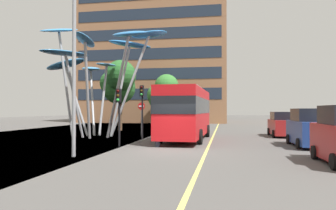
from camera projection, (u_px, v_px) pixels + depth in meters
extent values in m
cube|color=#54514F|center=(170.00, 152.00, 16.61)|extent=(120.00, 240.00, 0.10)
cube|color=#E0D666|center=(206.00, 152.00, 16.28)|extent=(0.16, 144.00, 0.01)
cube|color=red|center=(186.00, 112.00, 22.75)|extent=(2.86, 9.75, 3.26)
cube|color=black|center=(186.00, 106.00, 22.75)|extent=(2.89, 9.85, 1.04)
cube|color=yellow|center=(194.00, 96.00, 27.44)|extent=(1.42, 0.14, 0.36)
cube|color=#B2B2B7|center=(186.00, 88.00, 22.77)|extent=(2.03, 3.44, 0.24)
cylinder|color=black|center=(208.00, 131.00, 25.39)|extent=(0.31, 0.97, 0.96)
cylinder|color=black|center=(176.00, 130.00, 25.92)|extent=(0.31, 0.97, 0.96)
cylinder|color=black|center=(200.00, 137.00, 19.85)|extent=(0.31, 0.97, 0.96)
cylinder|color=black|center=(160.00, 136.00, 20.38)|extent=(0.31, 0.97, 0.96)
cylinder|color=#9EA0A5|center=(130.00, 85.00, 25.87)|extent=(3.29, 0.72, 8.37)
ellipsoid|color=#2D7FD1|center=(150.00, 34.00, 25.91)|extent=(3.13, 2.08, 0.77)
cylinder|color=#9EA0A5|center=(121.00, 90.00, 26.64)|extent=(1.65, 1.10, 7.75)
ellipsoid|color=#2D7FD1|center=(130.00, 44.00, 26.99)|extent=(3.89, 3.10, 0.71)
cylinder|color=#9EA0A5|center=(103.00, 99.00, 27.71)|extent=(0.27, 2.05, 6.28)
ellipsoid|color=#4CA3E5|center=(107.00, 65.00, 28.67)|extent=(1.28, 4.42, 0.63)
cylinder|color=#9EA0A5|center=(92.00, 100.00, 28.41)|extent=(2.03, 3.48, 6.16)
ellipsoid|color=#4CA3E5|center=(91.00, 69.00, 30.20)|extent=(2.83, 3.32, 0.71)
cylinder|color=#9EA0A5|center=(76.00, 99.00, 26.84)|extent=(2.68, 0.99, 6.15)
ellipsoid|color=#4299E0|center=(65.00, 64.00, 27.47)|extent=(4.44, 2.60, 1.16)
cylinder|color=#9EA0A5|center=(66.00, 83.00, 26.10)|extent=(1.42, 0.34, 8.74)
ellipsoid|color=#4299E0|center=(59.00, 30.00, 26.22)|extent=(3.33, 1.54, 0.59)
cylinder|color=#9EA0A5|center=(74.00, 96.00, 24.25)|extent=(1.00, 1.71, 6.42)
ellipsoid|color=#4299E0|center=(65.00, 53.00, 23.65)|extent=(3.10, 4.30, 0.54)
cylinder|color=#9EA0A5|center=(87.00, 91.00, 23.27)|extent=(0.50, 1.69, 7.15)
ellipsoid|color=#4299E0|center=(85.00, 40.00, 22.58)|extent=(1.79, 3.77, 0.75)
cylinder|color=#9EA0A5|center=(118.00, 88.00, 23.72)|extent=(2.47, 1.83, 7.68)
ellipsoid|color=#2D7FD1|center=(129.00, 34.00, 22.82)|extent=(3.75, 3.20, 1.04)
cylinder|color=black|center=(119.00, 118.00, 18.78)|extent=(0.12, 0.12, 3.39)
cube|color=black|center=(119.00, 96.00, 18.67)|extent=(0.28, 0.24, 0.80)
sphere|color=#390706|center=(118.00, 91.00, 18.54)|extent=(0.18, 0.18, 0.18)
sphere|color=#3A2707|center=(118.00, 96.00, 18.54)|extent=(0.18, 0.18, 0.18)
sphere|color=green|center=(118.00, 100.00, 18.54)|extent=(0.18, 0.18, 0.18)
cylinder|color=black|center=(142.00, 112.00, 23.32)|extent=(0.12, 0.12, 3.94)
cube|color=black|center=(142.00, 91.00, 23.21)|extent=(0.28, 0.24, 0.80)
sphere|color=#390706|center=(141.00, 87.00, 23.09)|extent=(0.18, 0.18, 0.18)
sphere|color=#3A2707|center=(141.00, 91.00, 23.08)|extent=(0.18, 0.18, 0.18)
sphere|color=green|center=(141.00, 94.00, 23.08)|extent=(0.18, 0.18, 0.18)
cylinder|color=black|center=(159.00, 114.00, 28.68)|extent=(0.12, 0.12, 3.53)
cube|color=black|center=(159.00, 99.00, 28.56)|extent=(0.28, 0.24, 0.80)
sphere|color=#390706|center=(159.00, 96.00, 28.44)|extent=(0.18, 0.18, 0.18)
sphere|color=orange|center=(159.00, 99.00, 28.43)|extent=(0.18, 0.18, 0.18)
sphere|color=black|center=(159.00, 102.00, 28.43)|extent=(0.18, 0.18, 0.18)
cylinder|color=black|center=(314.00, 152.00, 13.88)|extent=(0.20, 0.60, 0.60)
cylinder|color=black|center=(334.00, 162.00, 11.38)|extent=(0.20, 0.60, 0.60)
cube|color=navy|center=(310.00, 132.00, 18.63)|extent=(1.85, 4.49, 1.31)
cube|color=black|center=(310.00, 115.00, 18.65)|extent=(1.70, 2.47, 0.74)
cylinder|color=black|center=(320.00, 140.00, 19.83)|extent=(0.20, 0.60, 0.60)
cylinder|color=black|center=(289.00, 139.00, 20.16)|extent=(0.20, 0.60, 0.60)
cylinder|color=black|center=(335.00, 144.00, 17.09)|extent=(0.20, 0.60, 0.60)
cylinder|color=black|center=(299.00, 144.00, 17.42)|extent=(0.20, 0.60, 0.60)
cube|color=maroon|center=(283.00, 127.00, 25.85)|extent=(1.88, 4.48, 1.17)
cube|color=black|center=(283.00, 116.00, 25.86)|extent=(1.73, 2.46, 0.64)
cylinder|color=black|center=(292.00, 132.00, 27.04)|extent=(0.20, 0.60, 0.60)
cylinder|color=black|center=(269.00, 131.00, 27.37)|extent=(0.20, 0.60, 0.60)
cylinder|color=black|center=(299.00, 134.00, 24.31)|extent=(0.20, 0.60, 0.60)
cylinder|color=black|center=(274.00, 134.00, 24.64)|extent=(0.20, 0.60, 0.60)
cylinder|color=gray|center=(74.00, 62.00, 14.74)|extent=(0.18, 0.18, 8.73)
cylinder|color=brown|center=(120.00, 114.00, 33.43)|extent=(0.45, 0.45, 3.42)
sphere|color=#286028|center=(112.00, 83.00, 33.87)|extent=(2.58, 2.58, 2.58)
sphere|color=#286028|center=(119.00, 88.00, 33.52)|extent=(3.48, 3.48, 3.48)
sphere|color=#286028|center=(121.00, 76.00, 32.24)|extent=(3.15, 3.15, 3.15)
cylinder|color=brown|center=(163.00, 113.00, 48.56)|extent=(0.49, 0.49, 3.44)
sphere|color=#387A33|center=(158.00, 95.00, 48.22)|extent=(3.43, 3.43, 3.43)
sphere|color=#387A33|center=(165.00, 92.00, 48.96)|extent=(3.19, 3.19, 3.19)
sphere|color=#387A33|center=(160.00, 99.00, 48.89)|extent=(3.67, 3.67, 3.67)
sphere|color=#387A33|center=(167.00, 86.00, 48.12)|extent=(3.65, 3.65, 3.65)
cylinder|color=#2D3342|center=(158.00, 140.00, 18.54)|extent=(0.29, 0.29, 0.81)
cylinder|color=#99471E|center=(158.00, 127.00, 18.55)|extent=(0.34, 0.34, 0.69)
sphere|color=beige|center=(158.00, 119.00, 18.56)|extent=(0.22, 0.22, 0.22)
cylinder|color=gray|center=(142.00, 119.00, 25.74)|extent=(0.08, 0.08, 2.76)
cylinder|color=red|center=(141.00, 106.00, 25.73)|extent=(0.60, 0.03, 0.60)
cube|color=white|center=(141.00, 106.00, 25.70)|extent=(0.40, 0.04, 0.11)
cube|color=#8E6042|center=(156.00, 60.00, 58.79)|extent=(25.41, 14.31, 22.86)
cube|color=#1E2838|center=(147.00, 94.00, 51.62)|extent=(23.89, 0.08, 1.83)
cube|color=#1E2838|center=(147.00, 74.00, 51.67)|extent=(23.89, 0.08, 1.83)
cube|color=#1E2838|center=(147.00, 54.00, 51.72)|extent=(23.89, 0.08, 1.83)
cube|color=#1E2838|center=(147.00, 34.00, 51.77)|extent=(23.89, 0.08, 1.83)
cube|color=#1E2838|center=(147.00, 14.00, 51.82)|extent=(23.89, 0.08, 1.83)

